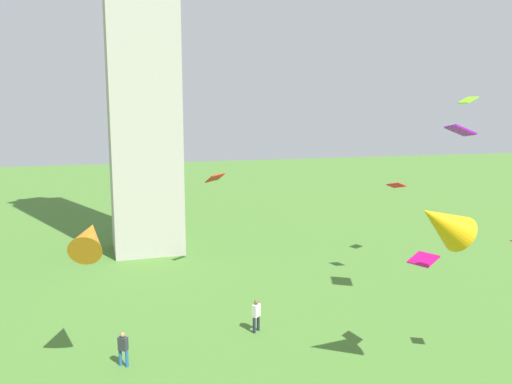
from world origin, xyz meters
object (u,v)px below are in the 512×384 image
kite_flying_0 (215,178)px  kite_flying_2 (423,259)px  kite_flying_1 (468,100)px  person_1 (123,347)px  kite_flying_3 (89,237)px  person_2 (256,314)px  kite_flying_7 (442,222)px  kite_flying_6 (460,130)px  kite_flying_5 (396,185)px

kite_flying_0 → kite_flying_2: bearing=-103.3°
kite_flying_0 → kite_flying_1: bearing=-49.0°
person_1 → kite_flying_3: size_ratio=0.63×
person_1 → person_2: 6.81m
kite_flying_0 → kite_flying_1: 17.81m
kite_flying_0 → kite_flying_3: 14.07m
person_1 → kite_flying_3: kite_flying_3 is taller
kite_flying_2 → kite_flying_7: size_ratio=0.50×
kite_flying_6 → kite_flying_0: bearing=62.8°
kite_flying_3 → kite_flying_6: (18.45, 0.20, 4.20)m
kite_flying_1 → kite_flying_3: (-24.44, -6.54, -6.04)m
person_2 → kite_flying_0: kite_flying_0 is taller
person_1 → kite_flying_7: size_ratio=0.60×
person_2 → kite_flying_3: 9.42m
person_2 → kite_flying_6: (10.64, -1.52, 9.19)m
person_2 → kite_flying_3: size_ratio=0.68×
person_1 → kite_flying_3: (-1.17, -0.21, 5.06)m
person_2 → kite_flying_6: 14.14m
kite_flying_3 → kite_flying_5: 20.06m
kite_flying_7 → kite_flying_3: bearing=-117.7°
person_2 → kite_flying_7: size_ratio=0.65×
kite_flying_2 → kite_flying_7: 3.03m
kite_flying_7 → kite_flying_6: bearing=133.8°
person_1 → kite_flying_7: 14.29m
kite_flying_2 → kite_flying_6: size_ratio=0.66×
person_2 → kite_flying_2: 8.83m
person_1 → kite_flying_0: kite_flying_0 is taller
kite_flying_7 → person_2: bearing=-150.5°
kite_flying_1 → kite_flying_7: size_ratio=0.50×
kite_flying_6 → kite_flying_1: bearing=-23.1°
kite_flying_3 → kite_flying_6: kite_flying_6 is taller
kite_flying_5 → kite_flying_2: bearing=138.1°
person_1 → person_2: person_2 is taller
person_1 → kite_flying_1: (23.27, 6.34, 11.10)m
kite_flying_6 → kite_flying_7: size_ratio=0.76×
kite_flying_0 → kite_flying_3: kite_flying_0 is taller
kite_flying_1 → kite_flying_5: size_ratio=1.15×
person_1 → kite_flying_5: (17.83, 6.21, 5.56)m
person_1 → kite_flying_6: size_ratio=0.79×
kite_flying_0 → kite_flying_1: size_ratio=1.11×
kite_flying_5 → kite_flying_1: bearing=-102.1°
person_1 → kite_flying_5: bearing=-120.6°
kite_flying_7 → kite_flying_1: bearing=134.0°
kite_flying_7 → kite_flying_2: bearing=155.5°
kite_flying_3 → kite_flying_5: (19.00, 6.41, 0.50)m
kite_flying_1 → kite_flying_7: bearing=32.4°
person_2 → kite_flying_5: bearing=165.2°
kite_flying_0 → kite_flying_3: bearing=-157.7°
kite_flying_3 → kite_flying_7: 13.95m
kite_flying_3 → kite_flying_6: 18.92m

